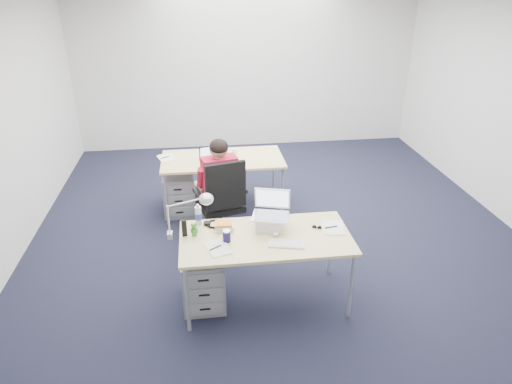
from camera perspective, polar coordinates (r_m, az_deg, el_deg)
floor at (r=5.56m, az=2.97°, el=-6.34°), size 7.00×7.00×0.00m
room at (r=4.86m, az=3.44°, el=10.97°), size 6.02×7.02×2.80m
desk_near at (r=4.30m, az=1.21°, el=-6.12°), size 1.60×0.80×0.73m
desk_far at (r=6.08m, az=-4.19°, el=3.82°), size 1.60×0.80×0.73m
office_chair at (r=5.42m, az=-4.29°, el=-3.42°), size 0.85×0.85×1.11m
seated_person at (r=5.42m, az=-4.89°, el=0.60°), size 0.48×0.74×1.29m
drawer_pedestal_near at (r=4.53m, az=-6.57°, el=-10.72°), size 0.40×0.50×0.55m
drawer_pedestal_far at (r=6.21m, az=-9.58°, el=-0.11°), size 0.40×0.50×0.55m
silver_laptop at (r=4.32m, az=1.85°, el=-2.50°), size 0.40×0.35×0.36m
wireless_keyboard at (r=4.16m, az=3.84°, el=-6.50°), size 0.34×0.20×0.02m
computer_mouse at (r=4.30m, az=2.53°, el=-5.16°), size 0.10×0.12×0.04m
headphones at (r=4.47m, az=-5.21°, el=-3.91°), size 0.23×0.18×0.03m
can_koozie at (r=4.18m, az=-3.69°, el=-5.50°), size 0.09×0.09×0.12m
water_bottle at (r=4.47m, az=-7.24°, el=-2.76°), size 0.07×0.07×0.21m
bear_figurine at (r=4.30m, az=-7.75°, el=-4.65°), size 0.08×0.07×0.13m
book_stack at (r=4.37m, az=-4.04°, el=-4.30°), size 0.20×0.17×0.08m
cordless_phone at (r=4.30m, az=-8.96°, el=-4.47°), size 0.05×0.04×0.17m
papers_left at (r=4.11m, az=-4.84°, el=-7.04°), size 0.25×0.31×0.01m
papers_right at (r=4.47m, az=9.61°, el=-4.43°), size 0.24×0.30×0.01m
sunglasses at (r=4.44m, az=7.63°, el=-4.41°), size 0.10×0.08×0.02m
desk_lamp at (r=4.22m, az=-9.09°, el=-2.91°), size 0.40×0.15×0.45m
dark_laptop at (r=5.88m, az=-5.47°, el=4.61°), size 0.35×0.34×0.22m
far_cup at (r=6.13m, az=-2.70°, el=4.98°), size 0.08×0.08×0.09m
far_papers at (r=6.16m, az=-11.14°, el=4.18°), size 0.26×0.32×0.01m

